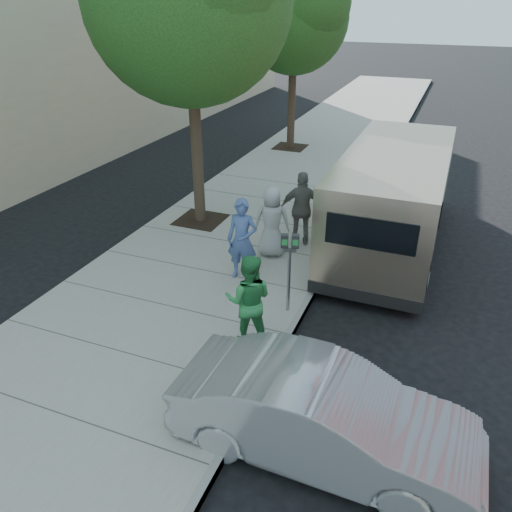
% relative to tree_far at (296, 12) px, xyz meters
% --- Properties ---
extents(ground, '(120.00, 120.00, 0.00)m').
position_rel_tree_far_xyz_m(ground, '(2.25, -10.00, -4.88)').
color(ground, black).
rests_on(ground, ground).
extents(sidewalk, '(5.00, 60.00, 0.15)m').
position_rel_tree_far_xyz_m(sidewalk, '(1.25, -10.00, -4.81)').
color(sidewalk, gray).
rests_on(sidewalk, ground).
extents(curb_face, '(0.12, 60.00, 0.16)m').
position_rel_tree_far_xyz_m(curb_face, '(3.69, -10.00, -4.81)').
color(curb_face, gray).
rests_on(curb_face, ground).
extents(tree_far, '(3.92, 3.80, 6.49)m').
position_rel_tree_far_xyz_m(tree_far, '(0.00, 0.00, 0.00)').
color(tree_far, black).
rests_on(tree_far, sidewalk).
extents(parking_meter, '(0.34, 0.21, 1.58)m').
position_rel_tree_far_xyz_m(parking_meter, '(3.45, -10.79, -3.59)').
color(parking_meter, gray).
rests_on(parking_meter, sidewalk).
extents(van, '(2.21, 6.47, 2.39)m').
position_rel_tree_far_xyz_m(van, '(4.75, -7.08, -3.62)').
color(van, beige).
rests_on(van, ground).
extents(sedan, '(4.01, 1.46, 1.31)m').
position_rel_tree_far_xyz_m(sedan, '(4.89, -13.66, -4.23)').
color(sedan, '#9D9FA3').
rests_on(sedan, ground).
extents(person_officer, '(0.67, 0.47, 1.75)m').
position_rel_tree_far_xyz_m(person_officer, '(2.17, -9.96, -3.86)').
color(person_officer, '#465F96').
rests_on(person_officer, sidewalk).
extents(person_green_shirt, '(0.94, 0.81, 1.65)m').
position_rel_tree_far_xyz_m(person_green_shirt, '(3.13, -11.94, -3.91)').
color(person_green_shirt, '#2D8A46').
rests_on(person_green_shirt, sidewalk).
extents(person_gray_shirt, '(0.92, 0.74, 1.64)m').
position_rel_tree_far_xyz_m(person_gray_shirt, '(2.38, -8.76, -3.91)').
color(person_gray_shirt, '#A9A9AB').
rests_on(person_gray_shirt, sidewalk).
extents(person_striped_polo, '(1.12, 0.72, 1.78)m').
position_rel_tree_far_xyz_m(person_striped_polo, '(2.84, -7.97, -3.85)').
color(person_striped_polo, slate).
rests_on(person_striped_polo, sidewalk).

